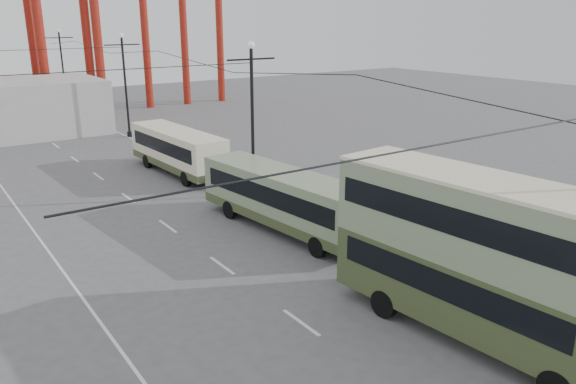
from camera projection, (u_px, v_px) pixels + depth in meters
ground at (401, 367)px, 17.83m from camera, size 160.00×160.00×0.00m
road_markings at (144, 207)px, 32.77m from camera, size 12.52×120.00×0.01m
lamp_post_mid at (252, 121)px, 33.58m from camera, size 3.20×0.44×9.32m
lamp_post_far at (126, 86)px, 50.80m from camera, size 3.20×0.44×9.32m
lamp_post_distant at (63, 69)px, 68.01m from camera, size 3.20×0.44×9.32m
double_decker_bus at (482, 253)px, 18.44m from camera, size 3.65×10.86×5.73m
single_decker_green at (284, 198)px, 28.85m from camera, size 3.66×11.15×3.10m
single_decker_cream at (178, 149)px, 39.46m from camera, size 3.01×10.05×3.09m
pedestrian at (385, 278)px, 22.11m from camera, size 0.69×0.62×1.59m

